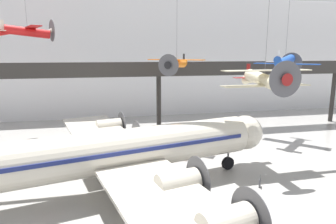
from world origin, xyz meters
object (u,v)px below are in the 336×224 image
(suspended_plane_blue_trainer, at_px, (285,61))
(info_sign_pedestal, at_px, (260,182))
(airliner_silver_main, at_px, (113,152))
(suspended_plane_red_highwing, at_px, (28,31))
(suspended_plane_cream_biplane, at_px, (264,80))
(suspended_plane_orange_highwing, at_px, (177,63))

(suspended_plane_blue_trainer, relative_size, info_sign_pedestal, 7.62)
(airliner_silver_main, xyz_separation_m, info_sign_pedestal, (12.61, -1.68, -3.12))
(suspended_plane_red_highwing, relative_size, info_sign_pedestal, 6.51)
(suspended_plane_cream_biplane, bearing_deg, airliner_silver_main, -81.78)
(airliner_silver_main, bearing_deg, suspended_plane_cream_biplane, -3.79)
(airliner_silver_main, bearing_deg, suspended_plane_red_highwing, 103.84)
(suspended_plane_cream_biplane, relative_size, info_sign_pedestal, 8.32)
(suspended_plane_blue_trainer, distance_m, suspended_plane_cream_biplane, 12.08)
(suspended_plane_orange_highwing, relative_size, info_sign_pedestal, 7.38)
(suspended_plane_cream_biplane, bearing_deg, suspended_plane_blue_trainer, 136.56)
(suspended_plane_red_highwing, xyz_separation_m, suspended_plane_cream_biplane, (24.79, -16.50, -5.32))
(suspended_plane_orange_highwing, distance_m, suspended_plane_cream_biplane, 11.22)
(suspended_plane_blue_trainer, bearing_deg, info_sign_pedestal, -169.44)
(info_sign_pedestal, bearing_deg, airliner_silver_main, -155.00)
(suspended_plane_red_highwing, bearing_deg, info_sign_pedestal, -65.07)
(suspended_plane_cream_biplane, bearing_deg, suspended_plane_red_highwing, -125.21)
(suspended_plane_blue_trainer, relative_size, suspended_plane_cream_biplane, 0.92)
(airliner_silver_main, distance_m, suspended_plane_red_highwing, 24.04)
(airliner_silver_main, distance_m, suspended_plane_orange_highwing, 15.72)
(suspended_plane_blue_trainer, xyz_separation_m, info_sign_pedestal, (-10.29, -13.17, -10.08))
(airliner_silver_main, relative_size, suspended_plane_cream_biplane, 3.50)
(airliner_silver_main, xyz_separation_m, suspended_plane_red_highwing, (-9.88, 19.06, 10.81))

